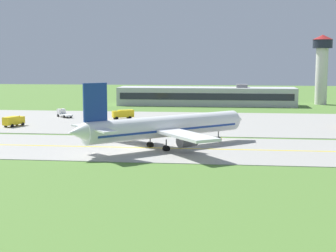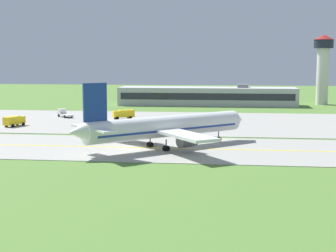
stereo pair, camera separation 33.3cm
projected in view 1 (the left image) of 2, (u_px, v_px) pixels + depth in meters
The scene contains 11 objects.
ground_plane at pixel (133, 148), 97.74m from camera, with size 500.00×500.00×0.00m, color #517A33.
taxiway_strip at pixel (133, 148), 97.73m from camera, with size 240.00×28.00×0.10m, color #9E9B93.
apron_pad at pixel (199, 122), 137.90m from camera, with size 140.00×52.00×0.10m, color #9E9B93.
taxiway_centreline at pixel (133, 147), 97.72m from camera, with size 220.00×0.60×0.01m, color yellow.
airplane_lead at pixel (165, 127), 96.50m from camera, with size 31.87×30.55×12.70m.
service_truck_baggage at pixel (14, 121), 128.84m from camera, with size 3.87×6.34×2.60m.
service_truck_fuel at pixel (63, 113), 150.09m from camera, with size 5.92×6.03×2.59m.
service_truck_catering at pixel (123, 114), 145.21m from camera, with size 6.27×4.58×2.60m.
terminal_building at pixel (206, 96), 190.20m from camera, with size 64.76×13.37×7.83m.
control_tower at pixel (322, 63), 192.17m from camera, with size 7.60×7.60×25.91m.
traffic_cone_near_edge at pixel (221, 139), 107.29m from camera, with size 0.44×0.44×0.60m, color orange.
Camera 1 is at (18.19, -94.93, 16.49)m, focal length 55.20 mm.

